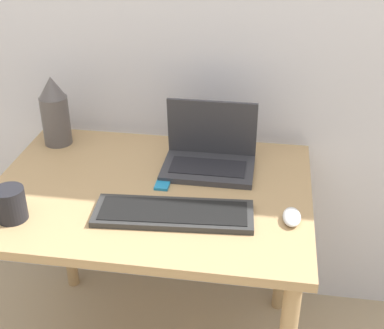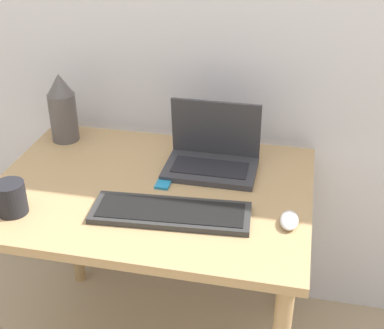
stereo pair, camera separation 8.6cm
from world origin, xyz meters
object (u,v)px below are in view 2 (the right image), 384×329
object	(u,v)px
vase	(62,108)
mp3_player	(163,184)
mouse	(289,220)
laptop	(212,154)
keyboard	(171,213)
mug	(11,198)

from	to	relation	value
vase	mp3_player	size ratio (longest dim) A/B	4.40
mouse	vase	size ratio (longest dim) A/B	0.36
laptop	keyboard	bearing A→B (deg)	-102.16
mp3_player	mug	size ratio (longest dim) A/B	0.59
vase	mp3_player	world-z (taller)	vase
mp3_player	mug	world-z (taller)	mug
mouse	laptop	bearing A→B (deg)	134.49
mouse	keyboard	bearing A→B (deg)	-175.17
mug	keyboard	bearing A→B (deg)	10.32
laptop	vase	bearing A→B (deg)	170.89
keyboard	mp3_player	distance (m)	0.17
mouse	mug	world-z (taller)	mug
laptop	keyboard	size ratio (longest dim) A/B	0.64
mouse	mp3_player	bearing A→B (deg)	162.31
laptop	keyboard	distance (m)	0.32
keyboard	vase	bearing A→B (deg)	141.69
keyboard	vase	distance (m)	0.66
mp3_player	keyboard	bearing A→B (deg)	-67.45
vase	mp3_player	bearing A→B (deg)	-28.73
mouse	mug	xyz separation A→B (m)	(-0.81, -0.11, 0.04)
mp3_player	vase	bearing A→B (deg)	151.27
laptop	mouse	distance (m)	0.40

